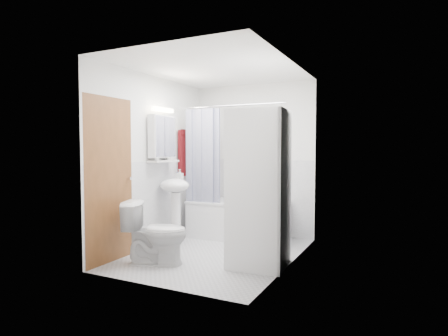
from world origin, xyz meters
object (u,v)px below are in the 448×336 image
at_px(sink, 175,196).
at_px(toilet, 156,233).
at_px(bathtub, 238,218).
at_px(washer_dryer, 259,188).

height_order(sink, toilet, sink).
distance_m(bathtub, sink, 1.07).
height_order(sink, washer_dryer, washer_dryer).
bearing_deg(sink, washer_dryer, -15.07).
xyz_separation_m(washer_dryer, toilet, (-1.13, -0.48, -0.54)).
bearing_deg(washer_dryer, toilet, -162.71).
xyz_separation_m(bathtub, washer_dryer, (0.77, -1.12, 0.60)).
bearing_deg(washer_dryer, sink, 159.03).
distance_m(sink, washer_dryer, 1.50).
xyz_separation_m(bathtub, toilet, (-0.36, -1.60, 0.06)).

